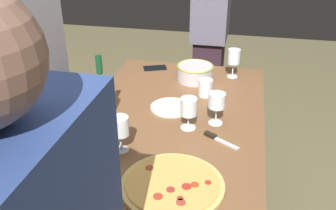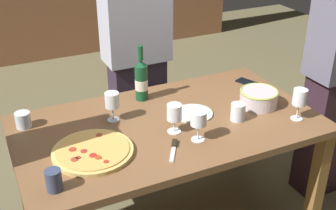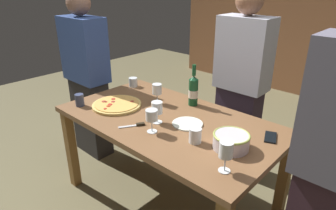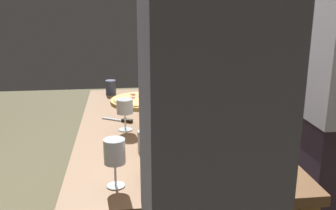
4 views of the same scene
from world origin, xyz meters
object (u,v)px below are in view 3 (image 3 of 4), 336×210
at_px(wine_glass_far_right, 226,150).
at_px(serving_bowl, 231,141).
at_px(pizza, 117,105).
at_px(cup_spare, 195,135).
at_px(side_plate, 187,124).
at_px(dining_table, 168,130).
at_px(pizza_knife, 135,125).
at_px(wine_bottle, 193,90).
at_px(cup_ceramic, 133,82).
at_px(person_guest_left, 87,79).
at_px(wine_glass_far_left, 152,116).
at_px(wine_glass_near_pizza, 157,90).
at_px(cell_phone, 270,137).
at_px(wine_glass_by_bottle, 157,109).
at_px(person_host, 241,86).
at_px(cup_amber, 80,100).

bearing_deg(wine_glass_far_right, serving_bowl, 113.80).
xyz_separation_m(pizza, serving_bowl, (0.99, 0.07, 0.04)).
height_order(pizza, cup_spare, cup_spare).
bearing_deg(side_plate, dining_table, -173.10).
xyz_separation_m(side_plate, pizza_knife, (-0.25, -0.26, 0.00)).
height_order(pizza, wine_bottle, wine_bottle).
bearing_deg(pizza_knife, cup_ceramic, 139.92).
height_order(wine_bottle, wine_glass_far_right, wine_bottle).
xyz_separation_m(pizza, cup_spare, (0.79, -0.02, 0.03)).
bearing_deg(cup_spare, wine_bottle, 129.59).
height_order(side_plate, person_guest_left, person_guest_left).
height_order(wine_glass_far_left, pizza_knife, wine_glass_far_left).
bearing_deg(cup_spare, wine_glass_far_left, -163.30).
bearing_deg(wine_glass_far_left, pizza, 168.15).
relative_size(pizza, wine_glass_far_left, 2.44).
height_order(wine_bottle, wine_glass_near_pizza, wine_bottle).
relative_size(cup_ceramic, person_guest_left, 0.05).
bearing_deg(side_plate, wine_glass_near_pizza, 163.09).
relative_size(wine_glass_near_pizza, cup_ceramic, 1.94).
distance_m(cup_spare, side_plate, 0.24).
height_order(cell_phone, person_guest_left, person_guest_left).
bearing_deg(serving_bowl, wine_bottle, 147.67).
height_order(dining_table, pizza_knife, pizza_knife).
relative_size(wine_glass_by_bottle, cell_phone, 1.07).
height_order(wine_glass_near_pizza, pizza_knife, wine_glass_near_pizza).
relative_size(side_plate, person_host, 0.13).
bearing_deg(wine_glass_near_pizza, person_host, 58.57).
xyz_separation_m(cup_spare, person_guest_left, (-1.44, 0.17, -0.00)).
height_order(cup_ceramic, person_host, person_host).
bearing_deg(cup_spare, serving_bowl, 23.92).
xyz_separation_m(wine_glass_far_right, cup_ceramic, (-1.34, 0.54, -0.08)).
bearing_deg(person_guest_left, cup_spare, -4.71).
relative_size(wine_glass_far_right, person_host, 0.11).
distance_m(wine_bottle, person_guest_left, 1.11).
height_order(wine_bottle, wine_glass_by_bottle, wine_bottle).
relative_size(wine_glass_far_right, cup_amber, 1.81).
relative_size(wine_glass_far_right, person_guest_left, 0.11).
xyz_separation_m(wine_bottle, side_plate, (0.19, -0.29, -0.12)).
height_order(wine_bottle, cup_ceramic, wine_bottle).
height_order(wine_glass_far_left, cup_spare, wine_glass_far_left).
height_order(wine_glass_far_right, cup_ceramic, wine_glass_far_right).
height_order(wine_glass_far_right, person_host, person_host).
xyz_separation_m(wine_glass_far_left, side_plate, (0.10, 0.24, -0.11)).
height_order(dining_table, wine_glass_far_left, wine_glass_far_left).
xyz_separation_m(serving_bowl, wine_glass_far_right, (0.10, -0.22, 0.07)).
bearing_deg(person_guest_left, cup_amber, -36.80).
bearing_deg(cup_ceramic, person_guest_left, -149.05).
bearing_deg(person_host, cup_amber, -26.61).
xyz_separation_m(cup_ceramic, person_guest_left, (-0.39, -0.24, 0.00)).
height_order(serving_bowl, person_host, person_host).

